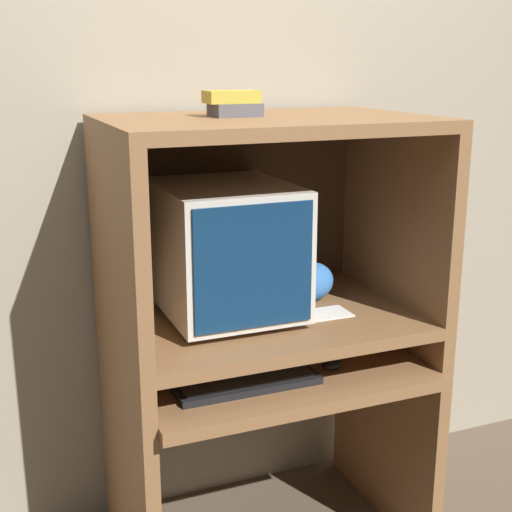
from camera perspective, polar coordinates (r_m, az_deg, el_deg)
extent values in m
cube|color=gray|center=(2.38, -2.66, 9.90)|extent=(6.00, 0.06, 2.60)
cube|color=brown|center=(2.24, -10.13, -17.22)|extent=(0.04, 0.63, 0.65)
cube|color=brown|center=(2.54, 10.26, -13.14)|extent=(0.04, 0.63, 0.65)
cube|color=brown|center=(2.09, 2.49, -9.95)|extent=(0.84, 0.40, 0.04)
cube|color=brown|center=(2.06, -10.64, -7.91)|extent=(0.04, 0.63, 0.14)
cube|color=brown|center=(2.38, 10.71, -4.72)|extent=(0.04, 0.63, 0.14)
cube|color=brown|center=(2.16, 0.84, -5.07)|extent=(0.84, 0.63, 0.04)
cube|color=brown|center=(1.95, -11.16, 1.90)|extent=(0.04, 0.63, 0.58)
cube|color=brown|center=(2.28, 11.16, 3.84)|extent=(0.04, 0.63, 0.58)
cube|color=brown|center=(2.03, 0.91, 10.58)|extent=(0.84, 0.63, 0.04)
cube|color=#48321E|center=(2.35, -2.01, 4.45)|extent=(0.84, 0.01, 0.58)
cylinder|color=beige|center=(2.15, -2.39, -4.41)|extent=(0.21, 0.21, 0.02)
cube|color=beige|center=(2.09, -2.45, 0.69)|extent=(0.37, 0.44, 0.37)
cube|color=navy|center=(1.89, -0.16, -0.88)|extent=(0.34, 0.01, 0.34)
cube|color=black|center=(2.02, -0.90, -9.96)|extent=(0.41, 0.16, 0.02)
cube|color=#333335|center=(2.01, -0.90, -9.62)|extent=(0.37, 0.13, 0.01)
ellipsoid|color=black|center=(2.12, 6.09, -8.66)|extent=(0.06, 0.04, 0.03)
ellipsoid|color=#336BB7|center=(2.26, 4.38, -2.05)|extent=(0.15, 0.11, 0.12)
cube|color=#4C4C51|center=(2.04, -1.69, 11.62)|extent=(0.13, 0.11, 0.04)
cube|color=gold|center=(2.03, -1.98, 12.61)|extent=(0.15, 0.09, 0.03)
cube|color=white|center=(2.16, 5.43, -4.63)|extent=(0.16, 0.10, 0.00)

